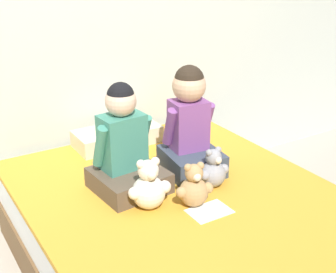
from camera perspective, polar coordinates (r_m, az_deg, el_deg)
The scene contains 9 objects.
wall_behind_bed at distance 3.15m, azimuth -8.91°, elevation 13.47°, with size 8.00×0.06×2.50m.
bed at distance 2.59m, azimuth 2.66°, elevation -12.59°, with size 1.57×2.04×0.50m.
child_on_left at distance 2.48m, azimuth -5.29°, elevation -1.51°, with size 0.38×0.38×0.59m.
child_on_right at distance 2.66m, azimuth 2.68°, elevation 1.34°, with size 0.34×0.36×0.62m.
teddy_bear_held_by_left_child at distance 2.33m, azimuth -2.37°, elevation -6.22°, with size 0.22×0.17×0.27m.
teddy_bear_held_by_right_child at distance 2.55m, azimuth 5.52°, elevation -4.12°, with size 0.19×0.14×0.23m.
teddy_bear_between_children at distance 2.36m, azimuth 3.17°, elevation -6.26°, with size 0.19×0.15×0.24m.
pillow_at_headboard at distance 3.10m, azimuth -6.18°, elevation 0.03°, with size 0.56×0.26×0.11m.
sign_card at distance 2.36m, azimuth 5.06°, elevation -9.07°, with size 0.21×0.15×0.00m.
Camera 1 is at (-1.20, -1.74, 1.74)m, focal length 50.00 mm.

